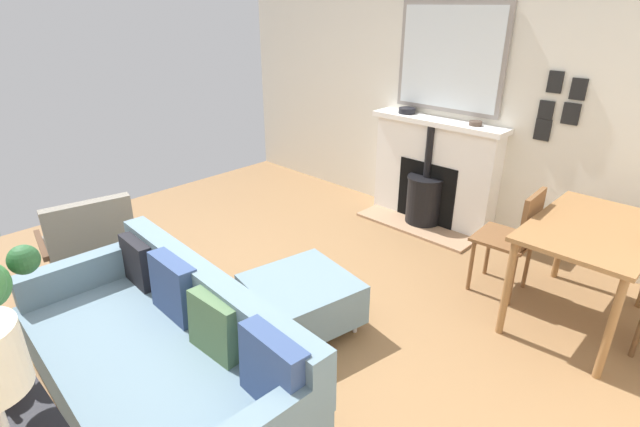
# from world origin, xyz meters

# --- Properties ---
(ground_plane) EXTENTS (5.41, 5.39, 0.01)m
(ground_plane) POSITION_xyz_m (0.00, 0.00, -0.00)
(ground_plane) COLOR olive
(wall_left) EXTENTS (0.12, 5.39, 2.88)m
(wall_left) POSITION_xyz_m (-2.71, 0.00, 1.44)
(wall_left) COLOR silver
(wall_left) RESTS_ON ground
(fireplace) EXTENTS (0.56, 1.38, 1.07)m
(fireplace) POSITION_xyz_m (-2.50, 0.10, 0.48)
(fireplace) COLOR #9E7A5B
(fireplace) RESTS_ON ground
(mirror_over_mantel) EXTENTS (0.04, 1.09, 0.99)m
(mirror_over_mantel) POSITION_xyz_m (-2.62, 0.10, 1.63)
(mirror_over_mantel) COLOR gray
(mantel_bowl_near) EXTENTS (0.17, 0.17, 0.05)m
(mantel_bowl_near) POSITION_xyz_m (-2.53, -0.27, 1.10)
(mantel_bowl_near) COLOR black
(mantel_bowl_near) RESTS_ON fireplace
(mantel_bowl_far) EXTENTS (0.12, 0.12, 0.04)m
(mantel_bowl_far) POSITION_xyz_m (-2.53, 0.48, 1.10)
(mantel_bowl_far) COLOR #47382D
(mantel_bowl_far) RESTS_ON fireplace
(sofa) EXTENTS (0.97, 1.95, 0.76)m
(sofa) POSITION_xyz_m (0.65, 0.41, 0.33)
(sofa) COLOR #B2B2B7
(sofa) RESTS_ON ground
(ottoman) EXTENTS (0.78, 0.77, 0.38)m
(ottoman) POSITION_xyz_m (-0.35, 0.44, 0.23)
(ottoman) COLOR #B2B2B7
(ottoman) RESTS_ON ground
(armchair_accent) EXTENTS (0.77, 0.68, 0.80)m
(armchair_accent) POSITION_xyz_m (0.42, -1.09, 0.44)
(armchair_accent) COLOR #4C3321
(armchair_accent) RESTS_ON ground
(dining_table) EXTENTS (1.12, 0.72, 0.74)m
(dining_table) POSITION_xyz_m (-1.77, 1.78, 0.64)
(dining_table) COLOR olive
(dining_table) RESTS_ON ground
(dining_chair_near_fireplace) EXTENTS (0.42, 0.42, 0.86)m
(dining_chair_near_fireplace) POSITION_xyz_m (-1.78, 1.28, 0.51)
(dining_chair_near_fireplace) COLOR brown
(dining_chair_near_fireplace) RESTS_ON ground
(photo_gallery_row) EXTENTS (0.02, 0.33, 0.57)m
(photo_gallery_row) POSITION_xyz_m (-2.63, 1.13, 1.32)
(photo_gallery_row) COLOR black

